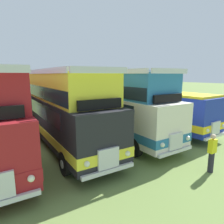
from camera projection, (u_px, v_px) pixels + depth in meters
ground_plane at (33, 151)px, 11.14m from camera, size 200.00×200.00×0.00m
bus_fourth_in_row at (60, 106)px, 12.09m from camera, size 2.77×11.43×4.52m
bus_fifth_in_row at (112, 102)px, 13.89m from camera, size 2.66×11.18×4.52m
bus_sixth_in_row at (150, 106)px, 15.94m from camera, size 3.03×10.77×2.99m
marshal_person at (212, 153)px, 8.59m from camera, size 0.36×0.24×1.73m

